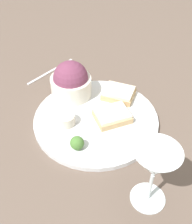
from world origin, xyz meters
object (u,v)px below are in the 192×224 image
Objects in this scene: salad_bowl at (71,82)px; fork at (51,71)px; sauce_ramekin at (66,119)px; cheese_toast_near at (112,115)px; wine_glass at (155,166)px; cheese_toast_far at (119,93)px.

salad_bowl is 0.17m from fork.
sauce_ramekin is (0.01, -0.12, -0.03)m from salad_bowl.
cheese_toast_near is (0.13, -0.09, -0.03)m from salad_bowl.
wine_glass is 0.92× the size of fork.
sauce_ramekin is at bearing 139.78° from wine_glass.
cheese_toast_far is at bearing 3.31° from salad_bowl.
cheese_toast_near is 0.10m from cheese_toast_far.
sauce_ramekin is at bearing -163.42° from cheese_toast_near.
cheese_toast_near is 0.67× the size of fork.
salad_bowl is at bearing -176.69° from cheese_toast_far.
wine_glass reaches higher than sauce_ramekin.
wine_glass is 0.56m from fork.
cheese_toast_far reaches higher than fork.
sauce_ramekin is 0.12m from cheese_toast_near.
sauce_ramekin is at bearing -133.99° from cheese_toast_far.
cheese_toast_far is 0.65× the size of wine_glass.
sauce_ramekin reaches higher than cheese_toast_near.
wine_glass is (0.10, -0.22, 0.09)m from cheese_toast_near.
sauce_ramekin is at bearing -84.72° from salad_bowl.
wine_glass is at bearing -74.12° from cheese_toast_far.
salad_bowl reaches higher than sauce_ramekin.
salad_bowl is at bearing 95.28° from sauce_ramekin.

